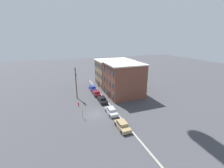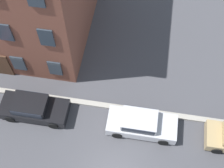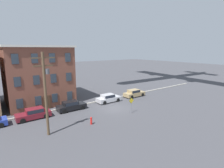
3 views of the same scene
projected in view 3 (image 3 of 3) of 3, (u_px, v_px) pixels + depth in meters
ground_plane at (114, 108)px, 27.91m from camera, size 200.00×200.00×0.00m
kerb_strip at (99, 101)px, 31.45m from camera, size 56.00×0.36×0.16m
apartment_midblock at (37, 74)px, 30.49m from camera, size 10.60×10.28×9.86m
car_maroon at (34, 113)px, 23.63m from camera, size 4.40×1.92×1.43m
car_black at (71, 105)px, 26.96m from camera, size 4.40×1.92×1.43m
car_silver at (108, 98)px, 31.04m from camera, size 4.40×1.92×1.43m
car_tan at (134, 93)px, 34.61m from camera, size 4.40×1.92×1.43m
caution_sign at (131, 103)px, 25.44m from camera, size 0.92×0.08×2.39m
utility_pole at (46, 90)px, 18.30m from camera, size 2.40×0.44×9.02m
fire_hydrant at (91, 121)px, 21.85m from camera, size 0.24×0.34×0.96m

